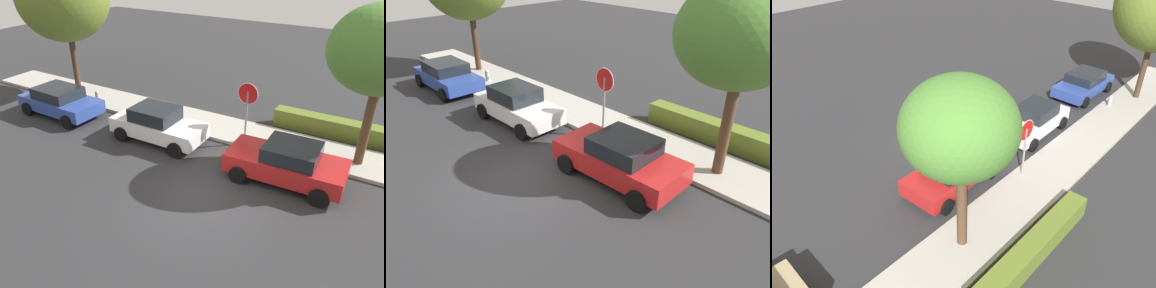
# 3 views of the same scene
# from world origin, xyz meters

# --- Properties ---
(ground_plane) EXTENTS (60.00, 60.00, 0.00)m
(ground_plane) POSITION_xyz_m (0.00, 0.00, 0.00)
(ground_plane) COLOR #2D2D30
(sidewalk_curb) EXTENTS (32.00, 2.30, 0.14)m
(sidewalk_curb) POSITION_xyz_m (0.00, 4.90, 0.07)
(sidewalk_curb) COLOR #B2ADA3
(sidewalk_curb) RESTS_ON ground_plane
(stop_sign) EXTENTS (0.88, 0.08, 2.69)m
(stop_sign) POSITION_xyz_m (-0.23, 4.14, 1.87)
(stop_sign) COLOR gray
(stop_sign) RESTS_ON ground_plane
(parked_car_red) EXTENTS (4.15, 2.19, 1.47)m
(parked_car_red) POSITION_xyz_m (2.13, 2.37, 0.74)
(parked_car_red) COLOR red
(parked_car_red) RESTS_ON ground_plane
(parked_car_white) EXTENTS (3.99, 1.95, 1.49)m
(parked_car_white) POSITION_xyz_m (-3.52, 2.56, 0.75)
(parked_car_white) COLOR white
(parked_car_white) RESTS_ON ground_plane
(parked_car_blue) EXTENTS (4.13, 2.16, 1.39)m
(parked_car_blue) POSITION_xyz_m (-9.15, 2.32, 0.72)
(parked_car_blue) COLOR #2D479E
(parked_car_blue) RESTS_ON ground_plane
(street_tree_near_corner) EXTENTS (3.44, 3.44, 5.93)m
(street_tree_near_corner) POSITION_xyz_m (4.07, 4.59, 4.41)
(street_tree_near_corner) COLOR #513823
(street_tree_near_corner) RESTS_ON ground_plane
(fire_hydrant) EXTENTS (0.30, 0.22, 0.72)m
(fire_hydrant) POSITION_xyz_m (-8.60, 4.22, 0.36)
(fire_hydrant) COLOR #A5A5A8
(fire_hydrant) RESTS_ON ground_plane
(front_yard_hedge) EXTENTS (5.95, 0.70, 0.80)m
(front_yard_hedge) POSITION_xyz_m (3.15, 6.81, 0.40)
(front_yard_hedge) COLOR olive
(front_yard_hedge) RESTS_ON ground_plane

